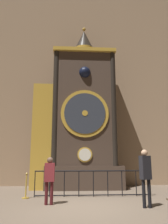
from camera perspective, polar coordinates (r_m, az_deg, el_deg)
The scene contains 7 objects.
ground_plane at distance 7.57m, azimuth -0.16°, elevation -23.87°, with size 28.00×28.00×0.00m, color brown.
cathedral_back_wall at distance 14.28m, azimuth -1.82°, elevation 12.52°, with size 24.00×0.32×14.90m.
clock_tower at distance 11.89m, azimuth -1.53°, elevation -1.38°, with size 4.69×1.77×9.14m.
railing_fence at distance 9.54m, azimuth 2.46°, elevation -17.77°, with size 4.86×0.05×1.05m.
visitor_near at distance 8.02m, azimuth -9.00°, elevation -16.13°, with size 0.34×0.22×1.59m.
visitor_far at distance 7.73m, azimuth 15.75°, elevation -14.84°, with size 0.39×0.32×1.85m.
stanchion_post at distance 9.45m, azimuth -14.94°, elevation -19.09°, with size 0.28×0.28×0.98m.
Camera 1 is at (-0.42, -7.38, 1.62)m, focal length 35.00 mm.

